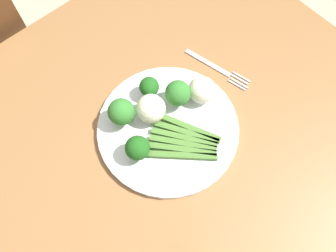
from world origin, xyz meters
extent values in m
cube|color=#B7A88E|center=(0.00, 0.00, -0.01)|extent=(6.00, 6.00, 0.02)
cube|color=olive|center=(0.00, 0.00, 0.72)|extent=(1.13, 0.91, 0.04)
cylinder|color=olive|center=(-0.50, -0.40, 0.35)|extent=(0.07, 0.07, 0.70)
cylinder|color=brown|center=(0.03, -0.85, 0.23)|extent=(0.04, 0.04, 0.45)
cylinder|color=brown|center=(0.02, -0.51, 0.23)|extent=(0.04, 0.04, 0.45)
cylinder|color=white|center=(-0.07, -0.02, 0.75)|extent=(0.30, 0.30, 0.01)
cube|color=#47752D|center=(-0.10, 0.01, 0.76)|extent=(0.07, 0.13, 0.01)
cube|color=#47752D|center=(-0.09, 0.01, 0.76)|extent=(0.08, 0.12, 0.01)
cube|color=#47752D|center=(-0.08, 0.02, 0.76)|extent=(0.09, 0.12, 0.01)
cube|color=#47752D|center=(-0.07, 0.03, 0.76)|extent=(0.09, 0.12, 0.01)
cube|color=#47752D|center=(-0.06, 0.04, 0.76)|extent=(0.10, 0.11, 0.01)
cube|color=#47752D|center=(-0.05, 0.05, 0.76)|extent=(0.11, 0.10, 0.01)
cylinder|color=#4C7F2B|center=(-0.10, -0.11, 0.76)|extent=(0.01, 0.01, 0.01)
sphere|color=#1E5B1C|center=(-0.10, -0.11, 0.79)|extent=(0.04, 0.04, 0.04)
cylinder|color=#609E3D|center=(-0.01, -0.10, 0.76)|extent=(0.02, 0.02, 0.02)
sphere|color=#337A2D|center=(-0.01, -0.10, 0.80)|extent=(0.05, 0.05, 0.05)
cylinder|color=#609E3D|center=(-0.13, -0.05, 0.76)|extent=(0.02, 0.02, 0.02)
sphere|color=#337A2D|center=(-0.13, -0.05, 0.79)|extent=(0.05, 0.05, 0.05)
cylinder|color=#4C7F2B|center=(0.01, -0.02, 0.76)|extent=(0.02, 0.02, 0.02)
sphere|color=#1E5B1C|center=(0.01, -0.02, 0.79)|extent=(0.05, 0.05, 0.05)
sphere|color=silver|center=(-0.07, -0.07, 0.79)|extent=(0.06, 0.06, 0.06)
sphere|color=white|center=(-0.17, -0.03, 0.78)|extent=(0.06, 0.06, 0.06)
cube|color=silver|center=(-0.25, -0.09, 0.74)|extent=(0.04, 0.12, 0.00)
cube|color=silver|center=(-0.26, 0.00, 0.74)|extent=(0.01, 0.04, 0.00)
cube|color=silver|center=(-0.27, 0.00, 0.74)|extent=(0.01, 0.04, 0.00)
cube|color=silver|center=(-0.28, -0.01, 0.74)|extent=(0.01, 0.04, 0.00)
cube|color=silver|center=(-0.28, -0.01, 0.74)|extent=(0.01, 0.04, 0.00)
camera|label=1|loc=(0.12, 0.19, 1.41)|focal=36.68mm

